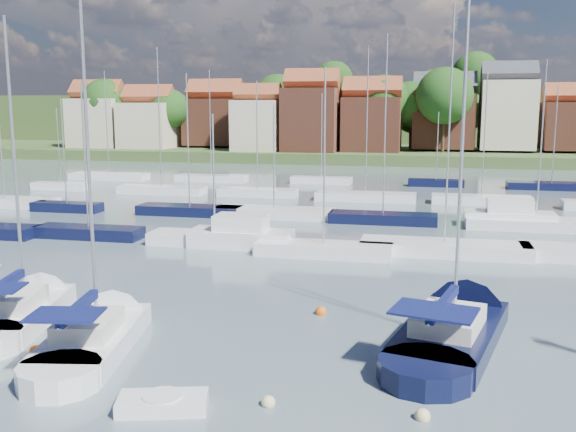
# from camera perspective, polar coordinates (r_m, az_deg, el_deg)

# --- Properties ---
(ground) EXTENTS (260.00, 260.00, 0.00)m
(ground) POSITION_cam_1_polar(r_m,az_deg,el_deg) (62.35, 5.82, 0.89)
(ground) COLOR #45545E
(ground) RESTS_ON ground
(sailboat_left) EXTENTS (5.14, 10.93, 14.42)m
(sailboat_left) POSITION_cam_1_polar(r_m,az_deg,el_deg) (32.22, -21.87, -7.51)
(sailboat_left) COLOR silver
(sailboat_left) RESTS_ON ground
(sailboat_centre) EXTENTS (4.85, 11.26, 14.87)m
(sailboat_centre) POSITION_cam_1_polar(r_m,az_deg,el_deg) (28.02, -16.07, -9.75)
(sailboat_centre) COLOR silver
(sailboat_centre) RESTS_ON ground
(sailboat_navy) EXTENTS (6.31, 13.33, 17.79)m
(sailboat_navy) POSITION_cam_1_polar(r_m,az_deg,el_deg) (28.78, 14.98, -9.20)
(sailboat_navy) COLOR black
(sailboat_navy) RESTS_ON ground
(tender) EXTENTS (3.07, 2.02, 0.61)m
(tender) POSITION_cam_1_polar(r_m,az_deg,el_deg) (21.52, -11.08, -16.02)
(tender) COLOR silver
(tender) RESTS_ON ground
(buoy_c) EXTENTS (0.49, 0.49, 0.49)m
(buoy_c) POSITION_cam_1_polar(r_m,az_deg,el_deg) (27.44, -21.53, -11.27)
(buoy_c) COLOR #D85914
(buoy_c) RESTS_ON ground
(buoy_d) EXTENTS (0.46, 0.46, 0.46)m
(buoy_d) POSITION_cam_1_polar(r_m,az_deg,el_deg) (21.56, -1.78, -16.47)
(buoy_d) COLOR beige
(buoy_d) RESTS_ON ground
(buoy_e) EXTENTS (0.54, 0.54, 0.54)m
(buoy_e) POSITION_cam_1_polar(r_m,az_deg,el_deg) (30.12, 2.94, -8.70)
(buoy_e) COLOR #D85914
(buoy_e) RESTS_ON ground
(buoy_f) EXTENTS (0.49, 0.49, 0.49)m
(buoy_f) POSITION_cam_1_polar(r_m,az_deg,el_deg) (21.14, 11.87, -17.25)
(buoy_f) COLOR beige
(buoy_f) RESTS_ON ground
(marina_field) EXTENTS (79.62, 41.41, 15.93)m
(marina_field) POSITION_cam_1_polar(r_m,az_deg,el_deg) (57.32, 7.15, 0.53)
(marina_field) COLOR silver
(marina_field) RESTS_ON ground
(far_shore_town) EXTENTS (212.46, 90.00, 22.27)m
(far_shore_town) POSITION_cam_1_polar(r_m,az_deg,el_deg) (154.03, 10.82, 7.72)
(far_shore_town) COLOR #44582C
(far_shore_town) RESTS_ON ground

